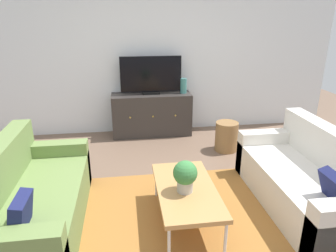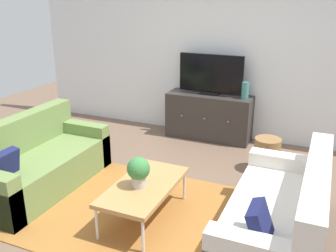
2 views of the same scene
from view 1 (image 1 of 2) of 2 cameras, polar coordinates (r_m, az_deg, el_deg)
The scene contains 11 objects.
ground_plane at distance 3.41m, azimuth 1.37°, elevation -15.35°, with size 10.00×10.00×0.00m, color brown.
wall_back at distance 5.35m, azimuth -3.10°, elevation 13.29°, with size 6.40×0.12×2.70m, color white.
area_rug at distance 3.29m, azimuth 1.82°, elevation -16.75°, with size 2.50×1.90×0.01m, color #9E662D.
couch_left_side at distance 3.28m, azimuth -24.53°, elevation -13.06°, with size 0.81×1.76×0.84m.
couch_right_side at distance 3.67m, azimuth 24.73°, elevation -9.46°, with size 0.81×1.76×0.84m.
coffee_table at distance 3.05m, azimuth 3.40°, elevation -11.83°, with size 0.57×1.09×0.40m.
potted_plant at distance 2.90m, azimuth 3.20°, elevation -9.07°, with size 0.23×0.23×0.31m.
tv_console at distance 5.28m, azimuth -3.03°, elevation 2.17°, with size 1.33×0.47×0.71m.
flat_screen_tv at distance 5.14m, azimuth -3.19°, elevation 9.36°, with size 1.01×0.16×0.62m.
glass_vase at distance 5.23m, azimuth 2.88°, elevation 7.47°, with size 0.11×0.11×0.25m, color teal.
wicker_basket at distance 4.76m, azimuth 10.76°, elevation -1.91°, with size 0.34×0.34×0.45m, color olive.
Camera 1 is at (-0.47, -2.74, 1.97)m, focal length 32.89 mm.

